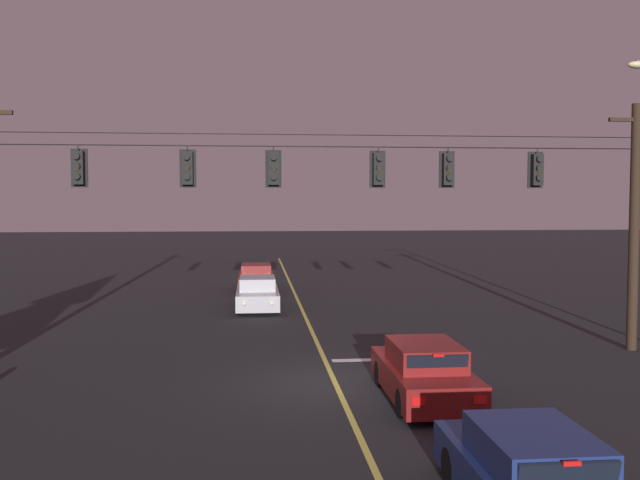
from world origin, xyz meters
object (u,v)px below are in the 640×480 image
traffic_light_far_right (537,170)px  car_waiting_near_lane (424,373)px  car_oncoming_lead (257,294)px  traffic_light_centre (274,168)px  traffic_light_left_inner (187,168)px  traffic_light_leftmost (78,168)px  car_waiting_second_near (532,478)px  traffic_light_right_inner (378,169)px  traffic_light_rightmost (448,169)px  car_oncoming_trailing (256,279)px

traffic_light_far_right → car_waiting_near_lane: size_ratio=0.28×
car_oncoming_lead → traffic_light_centre: bearing=-87.4°
traffic_light_left_inner → traffic_light_far_right: bearing=0.0°
traffic_light_leftmost → car_waiting_near_lane: bearing=-28.1°
traffic_light_centre → car_oncoming_lead: (-0.43, 9.49, -5.02)m
car_oncoming_lead → car_waiting_second_near: 20.97m
traffic_light_leftmost → traffic_light_right_inner: size_ratio=1.00×
traffic_light_left_inner → traffic_light_right_inner: same height
traffic_light_centre → car_waiting_near_lane: traffic_light_centre is taller
traffic_light_left_inner → traffic_light_rightmost: size_ratio=1.00×
traffic_light_right_inner → traffic_light_rightmost: (2.14, 0.00, 0.00)m
traffic_light_far_right → car_oncoming_lead: traffic_light_far_right is taller
traffic_light_leftmost → traffic_light_rightmost: size_ratio=1.00×
traffic_light_leftmost → traffic_light_centre: bearing=0.0°
traffic_light_left_inner → car_oncoming_lead: 10.94m
traffic_light_right_inner → car_waiting_near_lane: size_ratio=0.28×
traffic_light_rightmost → traffic_light_left_inner: bearing=180.0°
car_oncoming_lead → car_waiting_second_near: size_ratio=1.02×
traffic_light_leftmost → car_waiting_near_lane: size_ratio=0.28×
traffic_light_centre → traffic_light_right_inner: 3.15m
car_waiting_second_near → traffic_light_right_inner: bearing=91.5°
car_oncoming_trailing → car_waiting_second_near: (3.89, -26.73, 0.00)m
car_oncoming_trailing → traffic_light_far_right: bearing=-61.3°
traffic_light_leftmost → car_oncoming_lead: size_ratio=0.28×
traffic_light_centre → traffic_light_right_inner: same height
traffic_light_right_inner → traffic_light_far_right: size_ratio=1.00×
traffic_light_rightmost → car_waiting_second_near: bearing=-99.5°
traffic_light_right_inner → traffic_light_rightmost: size_ratio=1.00×
traffic_light_left_inner → traffic_light_far_right: same height
traffic_light_right_inner → car_oncoming_lead: traffic_light_right_inner is taller
traffic_light_far_right → car_oncoming_trailing: size_ratio=0.28×
traffic_light_leftmost → traffic_light_left_inner: bearing=0.0°
traffic_light_leftmost → car_waiting_second_near: bearing=-50.8°
traffic_light_centre → traffic_light_rightmost: (5.29, 0.00, 0.00)m
traffic_light_leftmost → traffic_light_left_inner: (3.11, 0.00, 0.00)m
traffic_light_centre → car_waiting_second_near: size_ratio=0.28×
traffic_light_centre → traffic_light_right_inner: size_ratio=1.00×
traffic_light_left_inner → traffic_light_right_inner: 5.67m
car_waiting_second_near → traffic_light_left_inner: bearing=118.2°
traffic_light_left_inner → traffic_light_right_inner: (5.67, 0.00, 0.00)m
traffic_light_left_inner → traffic_light_centre: bearing=0.0°
traffic_light_right_inner → traffic_light_rightmost: bearing=0.0°
traffic_light_rightmost → car_oncoming_lead: size_ratio=0.28×
traffic_light_leftmost → traffic_light_left_inner: 3.11m
traffic_light_leftmost → traffic_light_centre: 5.63m
traffic_light_far_right → car_waiting_second_near: 13.05m
traffic_light_rightmost → traffic_light_far_right: 2.80m
traffic_light_far_right → car_waiting_second_near: bearing=-112.7°
traffic_light_left_inner → traffic_light_far_right: size_ratio=1.00×
traffic_light_far_right → car_waiting_second_near: size_ratio=0.28×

